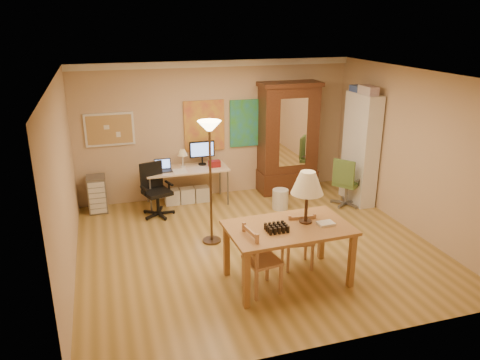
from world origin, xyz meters
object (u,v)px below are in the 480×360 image
object	(u,v)px
office_chair_green	(346,193)
bookshelf	(360,149)
dining_table	(295,214)
armoire	(288,145)
computer_desk	(188,182)
office_chair_black	(157,202)

from	to	relation	value
office_chair_green	bookshelf	distance (m)	0.89
dining_table	armoire	bearing A→B (deg)	69.30
computer_desk	office_chair_green	distance (m)	3.07
dining_table	bookshelf	distance (m)	3.34
dining_table	office_chair_black	distance (m)	3.26
dining_table	office_chair_green	world-z (taller)	dining_table
dining_table	computer_desk	bearing A→B (deg)	104.82
bookshelf	office_chair_green	bearing A→B (deg)	-156.04
computer_desk	armoire	bearing A→B (deg)	2.24
dining_table	office_chair_green	distance (m)	3.09
bookshelf	armoire	bearing A→B (deg)	139.10
computer_desk	office_chair_green	world-z (taller)	computer_desk
office_chair_black	armoire	size ratio (longest dim) A/B	0.43
dining_table	armoire	distance (m)	3.55
computer_desk	office_chair_black	world-z (taller)	computer_desk
computer_desk	office_chair_black	bearing A→B (deg)	-146.57
office_chair_green	dining_table	bearing A→B (deg)	-132.61
office_chair_green	armoire	bearing A→B (deg)	125.07
office_chair_black	bookshelf	size ratio (longest dim) A/B	0.46
computer_desk	bookshelf	size ratio (longest dim) A/B	0.74
dining_table	office_chair_black	world-z (taller)	dining_table
armoire	bookshelf	size ratio (longest dim) A/B	1.06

